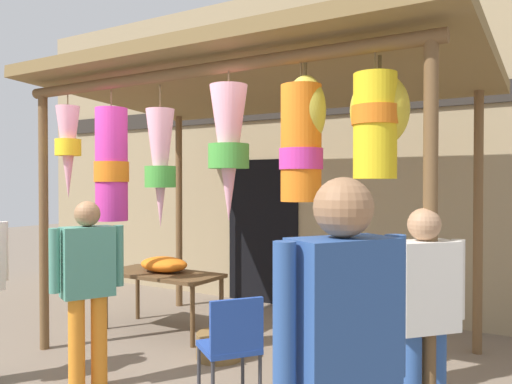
# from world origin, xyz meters

# --- Properties ---
(ground_plane) EXTENTS (30.00, 30.00, 0.00)m
(ground_plane) POSITION_xyz_m (0.00, 0.00, 0.00)
(ground_plane) COLOR #756656
(shop_facade) EXTENTS (10.21, 0.29, 4.30)m
(shop_facade) POSITION_xyz_m (-0.00, 2.77, 2.15)
(shop_facade) COLOR #9E8966
(shop_facade) RESTS_ON ground_plane
(market_stall_canopy) EXTENTS (4.25, 2.60, 2.83)m
(market_stall_canopy) POSITION_xyz_m (0.34, 0.52, 2.42)
(market_stall_canopy) COLOR brown
(market_stall_canopy) RESTS_ON ground_plane
(display_table) EXTENTS (1.36, 0.61, 0.67)m
(display_table) POSITION_xyz_m (-0.99, 0.83, 0.59)
(display_table) COLOR brown
(display_table) RESTS_ON ground_plane
(flower_heap_on_table) EXTENTS (0.59, 0.41, 0.17)m
(flower_heap_on_table) POSITION_xyz_m (-0.99, 0.87, 0.75)
(flower_heap_on_table) COLOR orange
(flower_heap_on_table) RESTS_ON display_table
(folding_chair) EXTENTS (0.56, 0.56, 0.84)m
(folding_chair) POSITION_xyz_m (0.78, -0.40, 0.50)
(folding_chair) COLOR #2347A8
(folding_chair) RESTS_ON ground_plane
(wicker_basket_by_table) EXTENTS (0.45, 0.45, 0.24)m
(wicker_basket_by_table) POSITION_xyz_m (0.07, 0.45, 0.12)
(wicker_basket_by_table) COLOR brown
(wicker_basket_by_table) RESTS_ON ground_plane
(vendor_in_orange) EXTENTS (0.40, 0.52, 1.69)m
(vendor_in_orange) POSITION_xyz_m (2.14, -1.68, 1.00)
(vendor_in_orange) COLOR #4C8E7A
(vendor_in_orange) RESTS_ON ground_plane
(customer_foreground) EXTENTS (0.43, 0.47, 1.51)m
(customer_foreground) POSITION_xyz_m (2.11, -0.25, 0.88)
(customer_foreground) COLOR #2D5193
(customer_foreground) RESTS_ON ground_plane
(shopper_by_bananas) EXTENTS (0.37, 0.54, 1.52)m
(shopper_by_bananas) POSITION_xyz_m (-0.44, -0.68, 0.89)
(shopper_by_bananas) COLOR orange
(shopper_by_bananas) RESTS_ON ground_plane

